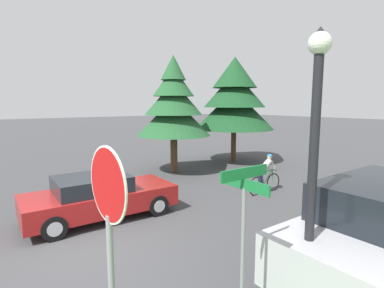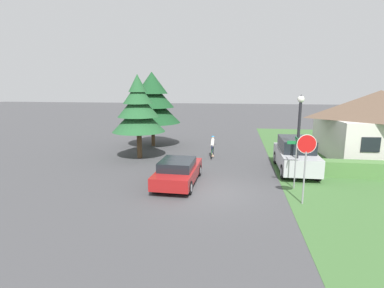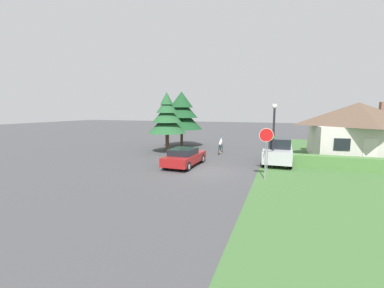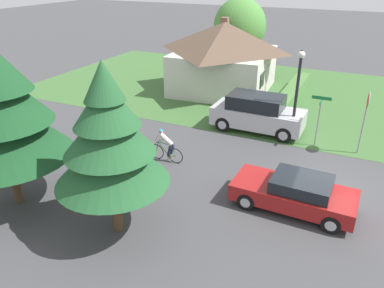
{
  "view_description": "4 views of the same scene",
  "coord_description": "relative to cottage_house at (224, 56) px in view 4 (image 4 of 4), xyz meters",
  "views": [
    {
      "loc": [
        6.85,
        -1.94,
        3.44
      ],
      "look_at": [
        -2.15,
        4.67,
        1.92
      ],
      "focal_mm": 28.0,
      "sensor_mm": 36.0,
      "label": 1
    },
    {
      "loc": [
        1.09,
        -13.58,
        5.01
      ],
      "look_at": [
        -1.63,
        4.53,
        1.4
      ],
      "focal_mm": 28.0,
      "sensor_mm": 36.0,
      "label": 2
    },
    {
      "loc": [
        4.88,
        -16.17,
        4.06
      ],
      "look_at": [
        -2.15,
        3.56,
        1.28
      ],
      "focal_mm": 24.0,
      "sensor_mm": 36.0,
      "label": 3
    },
    {
      "loc": [
        -13.71,
        -0.57,
        8.07
      ],
      "look_at": [
        -2.16,
        4.9,
        1.96
      ],
      "focal_mm": 35.0,
      "sensor_mm": 36.0,
      "label": 4
    }
  ],
  "objects": [
    {
      "name": "deciduous_tree_right",
      "position": [
        5.4,
        0.77,
        1.23
      ],
      "size": [
        4.18,
        4.18,
        5.87
      ],
      "color": "#4C3823",
      "rests_on": "ground"
    },
    {
      "name": "stop_sign",
      "position": [
        -6.7,
        -9.42,
        -0.25
      ],
      "size": [
        0.8,
        0.08,
        3.03
      ],
      "rotation": [
        0.0,
        0.0,
        3.21
      ],
      "color": "gray",
      "rests_on": "ground"
    },
    {
      "name": "hedge_row",
      "position": [
        -0.76,
        -4.93,
        -1.99
      ],
      "size": [
        9.15,
        0.9,
        0.88
      ],
      "primitive_type": "cube",
      "color": "#4C7A3D",
      "rests_on": "ground"
    },
    {
      "name": "cyclist",
      "position": [
        -11.22,
        -1.57,
        -1.71
      ],
      "size": [
        0.44,
        1.71,
        1.52
      ],
      "rotation": [
        0.0,
        0.0,
        1.56
      ],
      "color": "black",
      "rests_on": "ground"
    },
    {
      "name": "cottage_house",
      "position": [
        0.0,
        0.0,
        0.0
      ],
      "size": [
        7.59,
        7.13,
        4.72
      ],
      "rotation": [
        0.0,
        0.0,
        0.07
      ],
      "color": "beige",
      "rests_on": "ground"
    },
    {
      "name": "sedan_left_lane",
      "position": [
        -12.5,
        -7.57,
        -1.78
      ],
      "size": [
        2.0,
        4.39,
        1.32
      ],
      "rotation": [
        0.0,
        0.0,
        1.55
      ],
      "color": "maroon",
      "rests_on": "ground"
    },
    {
      "name": "grass_verge_right",
      "position": [
        0.74,
        -4.53,
        -2.43
      ],
      "size": [
        16.0,
        36.0,
        0.01
      ],
      "primitive_type": "cube",
      "color": "#3D6633",
      "rests_on": "ground"
    },
    {
      "name": "street_name_sign",
      "position": [
        -6.7,
        -7.44,
        -0.65
      ],
      "size": [
        0.9,
        0.9,
        2.55
      ],
      "color": "gray",
      "rests_on": "ground"
    },
    {
      "name": "conifer_tall_near",
      "position": [
        -16.24,
        -2.48,
        0.93
      ],
      "size": [
        3.61,
        3.61,
        5.75
      ],
      "color": "#4C3823",
      "rests_on": "ground"
    },
    {
      "name": "parked_suv_right",
      "position": [
        -6.11,
        -4.28,
        -1.45
      ],
      "size": [
        2.07,
        4.79,
        1.97
      ],
      "rotation": [
        0.0,
        0.0,
        1.57
      ],
      "color": "#B7B7BC",
      "rests_on": "ground"
    },
    {
      "name": "street_lamp",
      "position": [
        -6.41,
        -6.23,
        0.44
      ],
      "size": [
        0.35,
        0.35,
        4.56
      ],
      "color": "black",
      "rests_on": "ground"
    },
    {
      "name": "ground_plane",
      "position": [
        -10.68,
        -8.53,
        -2.43
      ],
      "size": [
        140.0,
        140.0,
        0.0
      ],
      "primitive_type": "plane",
      "color": "#424244"
    }
  ]
}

